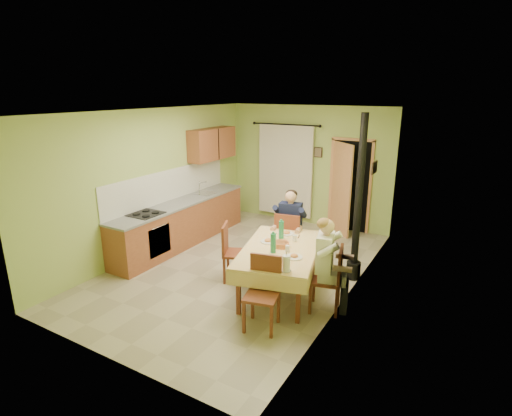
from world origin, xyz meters
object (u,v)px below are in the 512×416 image
Objects in this scene: chair_near at (262,308)px; man_right at (327,255)px; chair_left at (236,264)px; stove_flue at (357,222)px; chair_right at (326,292)px; dining_table at (280,270)px; chair_far at (289,250)px; man_far at (290,219)px.

chair_near is 1.20m from man_right.
stove_flue reaches higher than chair_left.
chair_right is at bearing -137.05° from chair_near.
chair_far is at bearing 92.90° from dining_table.
stove_flue is (0.88, 1.07, 0.65)m from dining_table.
stove_flue is at bearing -16.08° from chair_right.
chair_left is at bearing 164.45° from dining_table.
dining_table is 2.13× the size of chair_near.
chair_right is 0.36× the size of stove_flue.
dining_table is at bearing 66.08° from chair_right.
chair_near is at bearing -84.94° from chair_far.
dining_table is at bearing -82.85° from chair_far.
man_right is at bearing -25.23° from dining_table.
chair_right is 1.68m from chair_left.
chair_right is 1.42m from stove_flue.
man_right is at bearing 60.12° from chair_left.
stove_flue is at bearing 35.73° from dining_table.
chair_near is 1.50m from chair_left.
chair_far is 1.64m from chair_right.
chair_far is 1.13m from chair_left.
chair_right is 1.00× the size of chair_left.
man_right is 1.23m from stove_flue.
man_far reaches higher than chair_near.
chair_right reaches higher than chair_left.
man_right is (1.14, -1.17, 0.59)m from chair_far.
chair_near is at bearing -107.11° from stove_flue.
man_far reaches higher than dining_table.
chair_near is at bearing 22.22° from chair_left.
chair_right is 0.59m from man_right.
stove_flue is (0.06, 1.22, 0.15)m from man_right.
chair_far reaches higher than chair_right.
chair_far is 1.03× the size of chair_right.
dining_table is 1.53× the size of man_right.
man_far is at bearing 92.80° from dining_table.
chair_far is 0.59m from man_far.
chair_left is 1.29m from man_far.
chair_left is (-0.84, 0.01, -0.09)m from dining_table.
stove_flue reaches higher than chair_right.
chair_near is at bearing 131.95° from chair_right.
man_right is (1.66, -0.17, 0.59)m from chair_left.
dining_table is at bearing 64.93° from chair_left.
man_far reaches higher than chair_right.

